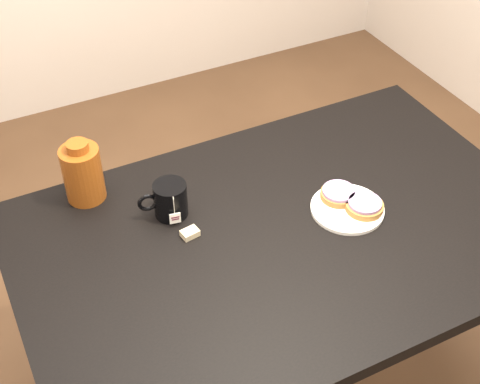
{
  "coord_description": "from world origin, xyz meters",
  "views": [
    {
      "loc": [
        -0.67,
        -1.07,
        1.98
      ],
      "look_at": [
        -0.07,
        0.13,
        0.81
      ],
      "focal_mm": 50.0,
      "sensor_mm": 36.0,
      "label": 1
    }
  ],
  "objects_px": {
    "bagel_back": "(338,194)",
    "mug": "(170,200)",
    "bagel_package": "(83,173)",
    "plate": "(347,208)",
    "table": "(283,252)",
    "teabag_pouch": "(190,233)",
    "bagel_front": "(365,205)"
  },
  "relations": [
    {
      "from": "table",
      "to": "plate",
      "type": "height_order",
      "value": "plate"
    },
    {
      "from": "plate",
      "to": "bagel_package",
      "type": "relative_size",
      "value": 1.08
    },
    {
      "from": "bagel_back",
      "to": "mug",
      "type": "xyz_separation_m",
      "value": [
        -0.43,
        0.16,
        0.03
      ]
    },
    {
      "from": "plate",
      "to": "bagel_front",
      "type": "height_order",
      "value": "bagel_front"
    },
    {
      "from": "bagel_back",
      "to": "teabag_pouch",
      "type": "bearing_deg",
      "value": 172.5
    },
    {
      "from": "plate",
      "to": "teabag_pouch",
      "type": "height_order",
      "value": "teabag_pouch"
    },
    {
      "from": "mug",
      "to": "teabag_pouch",
      "type": "relative_size",
      "value": 3.12
    },
    {
      "from": "bagel_back",
      "to": "bagel_package",
      "type": "relative_size",
      "value": 0.75
    },
    {
      "from": "bagel_front",
      "to": "bagel_package",
      "type": "bearing_deg",
      "value": 148.49
    },
    {
      "from": "bagel_front",
      "to": "bagel_back",
      "type": "bearing_deg",
      "value": 116.78
    },
    {
      "from": "mug",
      "to": "table",
      "type": "bearing_deg",
      "value": -28.41
    },
    {
      "from": "bagel_back",
      "to": "bagel_front",
      "type": "distance_m",
      "value": 0.08
    },
    {
      "from": "teabag_pouch",
      "to": "table",
      "type": "bearing_deg",
      "value": -21.87
    },
    {
      "from": "table",
      "to": "bagel_package",
      "type": "height_order",
      "value": "bagel_package"
    },
    {
      "from": "plate",
      "to": "mug",
      "type": "xyz_separation_m",
      "value": [
        -0.43,
        0.2,
        0.04
      ]
    },
    {
      "from": "bagel_front",
      "to": "table",
      "type": "bearing_deg",
      "value": 171.27
    },
    {
      "from": "plate",
      "to": "bagel_front",
      "type": "bearing_deg",
      "value": -35.74
    },
    {
      "from": "bagel_front",
      "to": "mug",
      "type": "xyz_separation_m",
      "value": [
        -0.47,
        0.23,
        0.03
      ]
    },
    {
      "from": "bagel_back",
      "to": "mug",
      "type": "height_order",
      "value": "mug"
    },
    {
      "from": "mug",
      "to": "bagel_package",
      "type": "relative_size",
      "value": 0.76
    },
    {
      "from": "mug",
      "to": "teabag_pouch",
      "type": "xyz_separation_m",
      "value": [
        0.01,
        -0.1,
        -0.04
      ]
    },
    {
      "from": "mug",
      "to": "plate",
      "type": "bearing_deg",
      "value": -15.01
    },
    {
      "from": "mug",
      "to": "bagel_package",
      "type": "xyz_separation_m",
      "value": [
        -0.18,
        0.17,
        0.03
      ]
    },
    {
      "from": "bagel_back",
      "to": "teabag_pouch",
      "type": "xyz_separation_m",
      "value": [
        -0.42,
        0.06,
        -0.01
      ]
    },
    {
      "from": "bagel_back",
      "to": "table",
      "type": "bearing_deg",
      "value": -168.79
    },
    {
      "from": "bagel_back",
      "to": "mug",
      "type": "distance_m",
      "value": 0.46
    },
    {
      "from": "plate",
      "to": "bagel_back",
      "type": "relative_size",
      "value": 1.43
    },
    {
      "from": "table",
      "to": "teabag_pouch",
      "type": "bearing_deg",
      "value": 158.13
    },
    {
      "from": "table",
      "to": "plate",
      "type": "distance_m",
      "value": 0.21
    },
    {
      "from": "bagel_back",
      "to": "bagel_package",
      "type": "bearing_deg",
      "value": 151.99
    },
    {
      "from": "table",
      "to": "bagel_package",
      "type": "relative_size",
      "value": 7.57
    },
    {
      "from": "table",
      "to": "bagel_back",
      "type": "height_order",
      "value": "bagel_back"
    }
  ]
}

